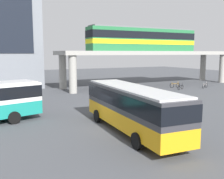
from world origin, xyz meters
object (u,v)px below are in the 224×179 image
object	(u,v)px
train	(144,39)
bicycle_silver	(205,86)
bicycle_orange	(175,85)
bicycle_black	(181,87)
bus_main	(132,104)
bicycle_red	(114,91)
bicycle_brown	(136,88)

from	to	relation	value
train	bicycle_silver	xyz separation A→B (m)	(7.31, -6.69, -7.42)
bicycle_silver	bicycle_orange	bearing A→B (deg)	146.31
bicycle_orange	bicycle_black	bearing A→B (deg)	-108.93
bus_main	bicycle_orange	world-z (taller)	bus_main
train	bicycle_silver	size ratio (longest dim) A/B	11.44
bicycle_silver	bicycle_black	bearing A→B (deg)	174.59
bicycle_black	bicycle_orange	xyz separation A→B (m)	(0.74, 2.15, 0.00)
bicycle_silver	train	bearing A→B (deg)	137.56
bus_main	bicycle_silver	world-z (taller)	bus_main
bicycle_red	bicycle_orange	xyz separation A→B (m)	(11.74, 1.37, 0.00)
train	bicycle_silver	bearing A→B (deg)	-42.44
train	bus_main	bearing A→B (deg)	-125.37
train	bus_main	distance (m)	27.20
train	bicycle_brown	xyz separation A→B (m)	(-3.95, -4.13, -7.42)
bicycle_red	bicycle_silver	distance (m)	15.67
bicycle_brown	bicycle_silver	xyz separation A→B (m)	(11.27, -2.56, 0.00)
train	bicycle_red	size ratio (longest dim) A/B	10.82
bicycle_orange	train	bearing A→B (deg)	129.93
bus_main	bicycle_brown	size ratio (longest dim) A/B	6.33
bus_main	bicycle_brown	xyz separation A→B (m)	(11.43, 17.54, -1.63)
bus_main	bicycle_red	world-z (taller)	bus_main
bicycle_black	bicycle_orange	world-z (taller)	same
bus_main	bicycle_orange	size ratio (longest dim) A/B	6.41
train	bicycle_black	size ratio (longest dim) A/B	11.51
bicycle_brown	bicycle_black	world-z (taller)	same
bus_main	bicycle_black	xyz separation A→B (m)	(18.07, 15.42, -1.63)
bicycle_red	bicycle_black	xyz separation A→B (m)	(11.00, -0.79, 0.00)
bus_main	bicycle_red	size ratio (longest dim) A/B	6.24
bicycle_black	train	bearing A→B (deg)	113.31
bicycle_black	bicycle_silver	distance (m)	4.64
bicycle_black	bicycle_silver	world-z (taller)	same
train	bicycle_black	world-z (taller)	train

